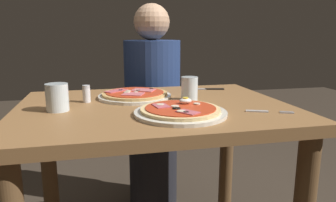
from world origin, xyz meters
TOP-DOWN VIEW (x-y plane):
  - dining_table at (0.00, 0.00)m, footprint 1.01×0.76m
  - pizza_foreground at (0.06, -0.16)m, footprint 0.31×0.31m
  - pizza_across_left at (-0.05, 0.15)m, footprint 0.30×0.30m
  - water_glass_near at (0.15, 0.05)m, footprint 0.07×0.07m
  - water_glass_far at (-0.34, -0.02)m, footprint 0.08×0.08m
  - fork at (0.35, -0.20)m, footprint 0.15×0.08m
  - knife at (0.30, 0.26)m, footprint 0.19×0.06m
  - salt_shaker at (-0.25, 0.10)m, footprint 0.03×0.03m
  - diner_person at (0.10, 0.63)m, footprint 0.32×0.32m

SIDE VIEW (x-z plane):
  - diner_person at x=0.10m, z-range -0.03..1.15m
  - dining_table at x=0.00m, z-range 0.24..1.00m
  - fork at x=0.35m, z-range 0.76..0.76m
  - knife at x=0.30m, z-range 0.76..0.76m
  - pizza_foreground at x=0.06m, z-range 0.74..0.79m
  - pizza_across_left at x=-0.05m, z-range 0.75..0.78m
  - salt_shaker at x=-0.25m, z-range 0.76..0.82m
  - water_glass_near at x=0.15m, z-range 0.75..0.84m
  - water_glass_far at x=-0.34m, z-range 0.75..0.85m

